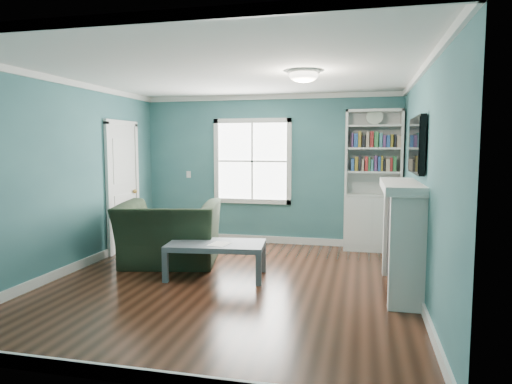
# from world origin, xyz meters

# --- Properties ---
(floor) EXTENTS (5.00, 5.00, 0.00)m
(floor) POSITION_xyz_m (0.00, 0.00, 0.00)
(floor) COLOR black
(floor) RESTS_ON ground
(room_walls) EXTENTS (5.00, 5.00, 5.00)m
(room_walls) POSITION_xyz_m (0.00, 0.00, 1.58)
(room_walls) COLOR #315E65
(room_walls) RESTS_ON ground
(trim) EXTENTS (4.50, 5.00, 2.60)m
(trim) POSITION_xyz_m (0.00, 0.00, 1.24)
(trim) COLOR white
(trim) RESTS_ON ground
(window) EXTENTS (1.40, 0.06, 1.50)m
(window) POSITION_xyz_m (-0.30, 2.49, 1.45)
(window) COLOR white
(window) RESTS_ON room_walls
(bookshelf) EXTENTS (0.90, 0.35, 2.31)m
(bookshelf) POSITION_xyz_m (1.77, 2.30, 0.92)
(bookshelf) COLOR silver
(bookshelf) RESTS_ON ground
(fireplace) EXTENTS (0.44, 1.58, 1.30)m
(fireplace) POSITION_xyz_m (2.08, 0.20, 0.64)
(fireplace) COLOR black
(fireplace) RESTS_ON ground
(tv) EXTENTS (0.06, 1.10, 0.65)m
(tv) POSITION_xyz_m (2.20, 0.20, 1.72)
(tv) COLOR black
(tv) RESTS_ON fireplace
(door) EXTENTS (0.12, 0.98, 2.17)m
(door) POSITION_xyz_m (-2.22, 1.40, 1.07)
(door) COLOR silver
(door) RESTS_ON ground
(ceiling_fixture) EXTENTS (0.38, 0.38, 0.15)m
(ceiling_fixture) POSITION_xyz_m (0.90, 0.10, 2.55)
(ceiling_fixture) COLOR white
(ceiling_fixture) RESTS_ON room_walls
(light_switch) EXTENTS (0.08, 0.01, 0.12)m
(light_switch) POSITION_xyz_m (-1.50, 2.48, 1.20)
(light_switch) COLOR white
(light_switch) RESTS_ON room_walls
(recliner) EXTENTS (1.55, 1.17, 1.21)m
(recliner) POSITION_xyz_m (-1.12, 0.73, 0.61)
(recliner) COLOR black
(recliner) RESTS_ON ground
(coffee_table) EXTENTS (1.33, 0.83, 0.46)m
(coffee_table) POSITION_xyz_m (-0.25, 0.24, 0.40)
(coffee_table) COLOR #525A62
(coffee_table) RESTS_ON ground
(paper_sheet) EXTENTS (0.27, 0.32, 0.00)m
(paper_sheet) POSITION_xyz_m (-0.18, 0.17, 0.46)
(paper_sheet) COLOR white
(paper_sheet) RESTS_ON coffee_table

